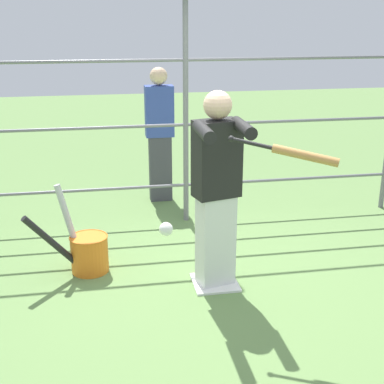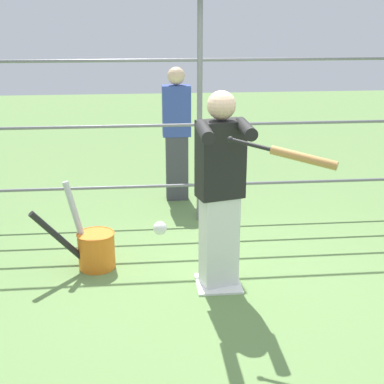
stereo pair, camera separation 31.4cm
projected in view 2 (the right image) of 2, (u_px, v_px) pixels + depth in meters
ground_plane at (218, 284)px, 4.84m from camera, size 24.00×24.00×0.00m
home_plate at (218, 283)px, 4.84m from camera, size 0.40×0.40×0.02m
fence_backstop at (200, 93)px, 5.87m from camera, size 5.06×0.06×3.00m
batter at (220, 186)px, 4.53m from camera, size 0.44×0.67×1.75m
baseball_bat_swinging at (294, 155)px, 3.77m from camera, size 0.72×0.46×0.17m
softball_in_flight at (160, 228)px, 3.70m from camera, size 0.10×0.10×0.10m
bat_bucket at (94, 248)px, 5.10m from camera, size 0.75×0.43×0.86m
bystander_behind_fence at (177, 133)px, 6.79m from camera, size 0.35×0.22×1.71m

